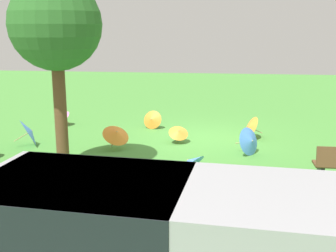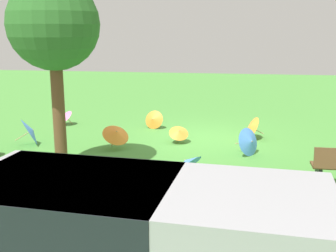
% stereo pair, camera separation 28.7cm
% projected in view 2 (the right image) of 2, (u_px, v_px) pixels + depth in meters
% --- Properties ---
extents(ground, '(40.00, 40.00, 0.00)m').
position_uv_depth(ground, '(202.00, 139.00, 13.12)').
color(ground, '#478C38').
extents(van_dark, '(4.72, 2.39, 1.53)m').
position_uv_depth(van_dark, '(129.00, 229.00, 5.25)').
color(van_dark, '#99999E').
rests_on(van_dark, ground).
extents(shade_tree, '(2.05, 2.05, 4.48)m').
position_uv_depth(shade_tree, '(54.00, 27.00, 9.31)').
color(shade_tree, brown).
rests_on(shade_tree, ground).
extents(parasol_orange_0, '(0.72, 0.72, 0.64)m').
position_uv_depth(parasol_orange_0, '(153.00, 119.00, 14.42)').
color(parasol_orange_0, tan).
rests_on(parasol_orange_0, ground).
extents(parasol_blue_0, '(0.92, 1.03, 0.84)m').
position_uv_depth(parasol_blue_0, '(31.00, 131.00, 12.38)').
color(parasol_blue_0, tan).
rests_on(parasol_blue_0, ground).
extents(parasol_pink_0, '(0.76, 0.76, 0.57)m').
position_uv_depth(parasol_pink_0, '(64.00, 116.00, 14.97)').
color(parasol_pink_0, tan).
rests_on(parasol_pink_0, ground).
extents(parasol_blue_1, '(0.78, 0.84, 0.78)m').
position_uv_depth(parasol_blue_1, '(250.00, 142.00, 11.33)').
color(parasol_blue_1, tan).
rests_on(parasol_blue_1, ground).
extents(parasol_blue_2, '(0.89, 0.93, 0.64)m').
position_uv_depth(parasol_blue_2, '(187.00, 163.00, 9.73)').
color(parasol_blue_2, tan).
rests_on(parasol_blue_2, ground).
extents(parasol_orange_1, '(1.05, 1.04, 0.75)m').
position_uv_depth(parasol_orange_1, '(116.00, 133.00, 11.93)').
color(parasol_orange_1, tan).
rests_on(parasol_orange_1, ground).
extents(parasol_orange_2, '(0.74, 0.84, 0.72)m').
position_uv_depth(parasol_orange_2, '(250.00, 127.00, 13.09)').
color(parasol_orange_2, tan).
rests_on(parasol_orange_2, ground).
extents(parasol_orange_3, '(0.73, 0.71, 0.56)m').
position_uv_depth(parasol_orange_3, '(179.00, 132.00, 12.57)').
color(parasol_orange_3, tan).
rests_on(parasol_orange_3, ground).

